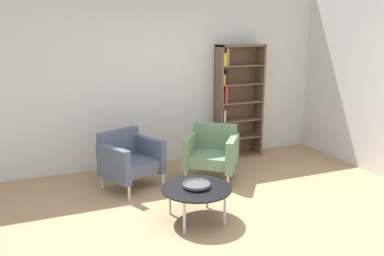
% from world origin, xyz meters
% --- Properties ---
extents(ground_plane, '(8.32, 8.32, 0.00)m').
position_xyz_m(ground_plane, '(0.00, 0.00, 0.00)').
color(ground_plane, tan).
extents(plaster_back_panel, '(6.40, 0.12, 2.90)m').
position_xyz_m(plaster_back_panel, '(0.00, 2.46, 1.45)').
color(plaster_back_panel, silver).
rests_on(plaster_back_panel, ground_plane).
extents(bookshelf_tall, '(0.80, 0.30, 1.90)m').
position_xyz_m(bookshelf_tall, '(1.25, 2.25, 0.95)').
color(bookshelf_tall, brown).
rests_on(bookshelf_tall, ground_plane).
extents(coffee_table_low, '(0.80, 0.80, 0.40)m').
position_xyz_m(coffee_table_low, '(-0.27, 0.30, 0.37)').
color(coffee_table_low, black).
rests_on(coffee_table_low, ground_plane).
extents(decorative_bowl, '(0.32, 0.32, 0.05)m').
position_xyz_m(decorative_bowl, '(-0.27, 0.30, 0.43)').
color(decorative_bowl, '#4C4C51').
rests_on(decorative_bowl, coffee_table_low).
extents(armchair_by_bookshelf, '(0.92, 0.89, 0.78)m').
position_xyz_m(armchair_by_bookshelf, '(-0.76, 1.55, 0.41)').
color(armchair_by_bookshelf, '#4C566B').
rests_on(armchair_by_bookshelf, ground_plane).
extents(armchair_spare_guest, '(0.95, 0.94, 0.78)m').
position_xyz_m(armchair_spare_guest, '(0.43, 1.41, 0.41)').
color(armchair_spare_guest, slate).
rests_on(armchair_spare_guest, ground_plane).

